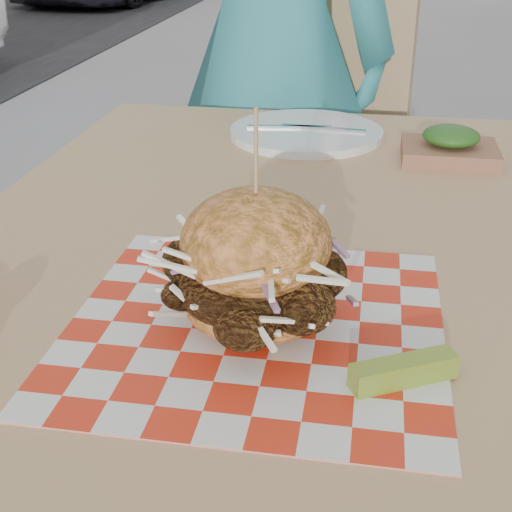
% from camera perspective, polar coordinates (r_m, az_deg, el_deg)
% --- Properties ---
extents(diner, '(0.70, 0.57, 1.65)m').
position_cam_1_polar(diner, '(1.75, 1.13, 16.67)').
color(diner, teal).
rests_on(diner, ground).
extents(patio_table, '(0.80, 1.20, 0.75)m').
position_cam_1_polar(patio_table, '(0.92, 1.06, -2.87)').
color(patio_table, tan).
rests_on(patio_table, ground).
extents(patio_chair, '(0.50, 0.51, 0.95)m').
position_cam_1_polar(patio_chair, '(1.93, 6.43, 9.05)').
color(patio_chair, tan).
rests_on(patio_chair, ground).
extents(paper_liner, '(0.36, 0.36, 0.00)m').
position_cam_1_polar(paper_liner, '(0.70, 0.00, -5.45)').
color(paper_liner, red).
rests_on(paper_liner, patio_table).
extents(sandwich, '(0.19, 0.19, 0.21)m').
position_cam_1_polar(sandwich, '(0.67, 0.00, -1.06)').
color(sandwich, '#E98841').
rests_on(sandwich, paper_liner).
extents(pickle_spear, '(0.09, 0.06, 0.02)m').
position_cam_1_polar(pickle_spear, '(0.63, 11.72, -9.00)').
color(pickle_spear, olive).
rests_on(pickle_spear, paper_liner).
extents(place_setting, '(0.27, 0.27, 0.02)m').
position_cam_1_polar(place_setting, '(1.28, 4.04, 9.83)').
color(place_setting, white).
rests_on(place_setting, patio_table).
extents(kraft_tray, '(0.15, 0.12, 0.06)m').
position_cam_1_polar(kraft_tray, '(1.19, 15.26, 8.46)').
color(kraft_tray, '#8D5A40').
rests_on(kraft_tray, patio_table).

